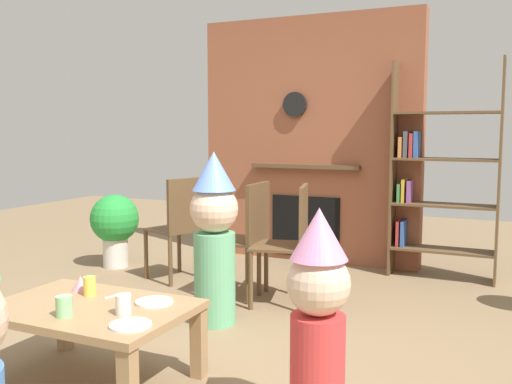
{
  "coord_description": "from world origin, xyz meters",
  "views": [
    {
      "loc": [
        1.6,
        -2.75,
        1.31
      ],
      "look_at": [
        0.15,
        0.4,
        0.93
      ],
      "focal_mm": 39.76,
      "sensor_mm": 36.0,
      "label": 1
    }
  ],
  "objects_px": {
    "paper_plate_rear": "(130,325)",
    "dining_chair_left": "(181,222)",
    "bookshelf": "(436,177)",
    "paper_cup_near_right": "(64,306)",
    "child_in_pink": "(318,316)",
    "coffee_table": "(90,317)",
    "dining_chair_right": "(291,237)",
    "paper_cup_near_left": "(90,286)",
    "dining_chair_middle": "(247,232)",
    "child_by_the_chairs": "(214,234)",
    "paper_plate_front": "(154,302)",
    "birthday_cake_slice": "(81,283)",
    "potted_plant_short": "(115,223)",
    "paper_cup_center": "(123,305)"
  },
  "relations": [
    {
      "from": "paper_plate_front",
      "to": "dining_chair_left",
      "type": "xyz_separation_m",
      "value": [
        -0.93,
        1.74,
        0.09
      ]
    },
    {
      "from": "coffee_table",
      "to": "child_by_the_chairs",
      "type": "height_order",
      "value": "child_by_the_chairs"
    },
    {
      "from": "paper_plate_rear",
      "to": "dining_chair_left",
      "type": "bearing_deg",
      "value": 116.52
    },
    {
      "from": "child_in_pink",
      "to": "bookshelf",
      "type": "bearing_deg",
      "value": -93.21
    },
    {
      "from": "child_in_pink",
      "to": "child_by_the_chairs",
      "type": "distance_m",
      "value": 1.51
    },
    {
      "from": "paper_cup_near_left",
      "to": "paper_cup_near_right",
      "type": "height_order",
      "value": "paper_cup_near_left"
    },
    {
      "from": "paper_plate_front",
      "to": "birthday_cake_slice",
      "type": "height_order",
      "value": "birthday_cake_slice"
    },
    {
      "from": "child_in_pink",
      "to": "dining_chair_left",
      "type": "xyz_separation_m",
      "value": [
        -1.87,
        1.89,
        -0.01
      ]
    },
    {
      "from": "bookshelf",
      "to": "paper_cup_near_left",
      "type": "relative_size",
      "value": 18.55
    },
    {
      "from": "child_in_pink",
      "to": "child_by_the_chairs",
      "type": "height_order",
      "value": "child_by_the_chairs"
    },
    {
      "from": "coffee_table",
      "to": "paper_plate_front",
      "type": "distance_m",
      "value": 0.33
    },
    {
      "from": "dining_chair_left",
      "to": "paper_cup_near_right",
      "type": "bearing_deg",
      "value": 128.47
    },
    {
      "from": "paper_plate_front",
      "to": "child_by_the_chairs",
      "type": "distance_m",
      "value": 0.93
    },
    {
      "from": "paper_cup_near_left",
      "to": "child_in_pink",
      "type": "relative_size",
      "value": 0.1
    },
    {
      "from": "paper_cup_near_right",
      "to": "potted_plant_short",
      "type": "relative_size",
      "value": 0.14
    },
    {
      "from": "dining_chair_middle",
      "to": "child_in_pink",
      "type": "bearing_deg",
      "value": 123.06
    },
    {
      "from": "child_by_the_chairs",
      "to": "bookshelf",
      "type": "bearing_deg",
      "value": 154.92
    },
    {
      "from": "bookshelf",
      "to": "dining_chair_right",
      "type": "height_order",
      "value": "bookshelf"
    },
    {
      "from": "paper_cup_near_right",
      "to": "potted_plant_short",
      "type": "xyz_separation_m",
      "value": [
        -1.5,
        2.26,
        -0.04
      ]
    },
    {
      "from": "paper_cup_center",
      "to": "paper_cup_near_left",
      "type": "bearing_deg",
      "value": 153.47
    },
    {
      "from": "paper_plate_rear",
      "to": "bookshelf",
      "type": "bearing_deg",
      "value": 73.27
    },
    {
      "from": "coffee_table",
      "to": "paper_plate_front",
      "type": "relative_size",
      "value": 5.2
    },
    {
      "from": "bookshelf",
      "to": "paper_cup_near_right",
      "type": "height_order",
      "value": "bookshelf"
    },
    {
      "from": "dining_chair_right",
      "to": "paper_cup_near_left",
      "type": "bearing_deg",
      "value": 55.28
    },
    {
      "from": "paper_plate_front",
      "to": "dining_chair_left",
      "type": "relative_size",
      "value": 0.22
    },
    {
      "from": "dining_chair_middle",
      "to": "potted_plant_short",
      "type": "bearing_deg",
      "value": -13.46
    },
    {
      "from": "dining_chair_middle",
      "to": "potted_plant_short",
      "type": "distance_m",
      "value": 1.6
    },
    {
      "from": "paper_cup_center",
      "to": "dining_chair_right",
      "type": "distance_m",
      "value": 1.74
    },
    {
      "from": "paper_cup_center",
      "to": "dining_chair_middle",
      "type": "relative_size",
      "value": 0.11
    },
    {
      "from": "paper_cup_near_left",
      "to": "paper_plate_rear",
      "type": "height_order",
      "value": "paper_cup_near_left"
    },
    {
      "from": "coffee_table",
      "to": "potted_plant_short",
      "type": "distance_m",
      "value": 2.55
    },
    {
      "from": "dining_chair_middle",
      "to": "paper_plate_front",
      "type": "bearing_deg",
      "value": 96.83
    },
    {
      "from": "paper_cup_near_right",
      "to": "dining_chair_right",
      "type": "xyz_separation_m",
      "value": [
        0.44,
        1.87,
        0.04
      ]
    },
    {
      "from": "paper_cup_near_left",
      "to": "child_by_the_chairs",
      "type": "height_order",
      "value": "child_by_the_chairs"
    },
    {
      "from": "paper_plate_front",
      "to": "birthday_cake_slice",
      "type": "bearing_deg",
      "value": 178.28
    },
    {
      "from": "dining_chair_left",
      "to": "coffee_table",
      "type": "bearing_deg",
      "value": 129.91
    },
    {
      "from": "dining_chair_right",
      "to": "potted_plant_short",
      "type": "height_order",
      "value": "dining_chair_right"
    },
    {
      "from": "paper_cup_near_right",
      "to": "paper_plate_front",
      "type": "relative_size",
      "value": 0.51
    },
    {
      "from": "paper_cup_near_right",
      "to": "dining_chair_right",
      "type": "distance_m",
      "value": 1.92
    },
    {
      "from": "coffee_table",
      "to": "dining_chair_right",
      "type": "xyz_separation_m",
      "value": [
        0.45,
        1.68,
        0.16
      ]
    },
    {
      "from": "paper_cup_near_right",
      "to": "dining_chair_middle",
      "type": "xyz_separation_m",
      "value": [
        0.06,
        1.91,
        0.04
      ]
    },
    {
      "from": "paper_cup_center",
      "to": "child_in_pink",
      "type": "xyz_separation_m",
      "value": [
        0.96,
        0.07,
        0.06
      ]
    },
    {
      "from": "coffee_table",
      "to": "potted_plant_short",
      "type": "xyz_separation_m",
      "value": [
        -1.5,
        2.07,
        0.07
      ]
    },
    {
      "from": "birthday_cake_slice",
      "to": "child_by_the_chairs",
      "type": "relative_size",
      "value": 0.09
    },
    {
      "from": "child_in_pink",
      "to": "coffee_table",
      "type": "bearing_deg",
      "value": -0.0
    },
    {
      "from": "dining_chair_middle",
      "to": "paper_plate_rear",
      "type": "bearing_deg",
      "value": 98.49
    },
    {
      "from": "birthday_cake_slice",
      "to": "child_in_pink",
      "type": "distance_m",
      "value": 1.45
    },
    {
      "from": "dining_chair_middle",
      "to": "dining_chair_right",
      "type": "relative_size",
      "value": 1.0
    },
    {
      "from": "birthday_cake_slice",
      "to": "dining_chair_left",
      "type": "bearing_deg",
      "value": 104.07
    },
    {
      "from": "coffee_table",
      "to": "dining_chair_right",
      "type": "relative_size",
      "value": 1.12
    }
  ]
}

